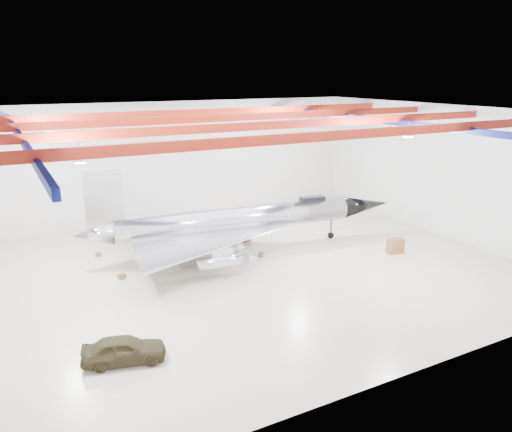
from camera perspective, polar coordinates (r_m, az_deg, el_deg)
floor at (r=35.11m, az=-3.26°, el=-6.52°), size 40.00×40.00×0.00m
wall_back at (r=47.18m, az=-11.09°, el=6.02°), size 40.00×0.00×40.00m
wall_right at (r=45.31m, az=20.32°, el=4.92°), size 0.00×30.00×30.00m
ceiling at (r=32.53m, az=-3.57°, el=11.68°), size 40.00×40.00×0.00m
ceiling_structure at (r=32.59m, az=-3.55°, el=10.50°), size 39.50×29.50×1.08m
jet_aircraft at (r=38.61m, az=-2.24°, el=-0.73°), size 25.99×16.48×7.09m
jeep at (r=25.56m, az=-14.87°, el=-14.53°), size 4.24×2.58×1.35m
desk at (r=40.06m, az=15.63°, el=-3.32°), size 1.33×0.74×1.18m
crate_ply at (r=35.30m, az=-15.10°, el=-6.64°), size 0.60×0.55×0.35m
toolbox_red at (r=41.90m, az=-7.24°, el=-2.63°), size 0.46×0.41×0.27m
engine_drum at (r=38.00m, az=0.62°, el=-4.39°), size 0.43×0.43×0.38m
parts_bin at (r=41.48m, az=-1.11°, el=-2.57°), size 0.77×0.68×0.45m
crate_small at (r=39.95m, az=-17.57°, el=-4.20°), size 0.49×0.43×0.29m
tool_chest at (r=39.34m, az=-2.45°, el=-3.71°), size 0.48×0.48×0.35m
oil_barrel at (r=39.54m, az=-7.42°, el=-3.73°), size 0.58×0.51×0.35m
spares_box at (r=43.99m, az=-3.84°, el=-1.59°), size 0.43×0.43×0.32m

